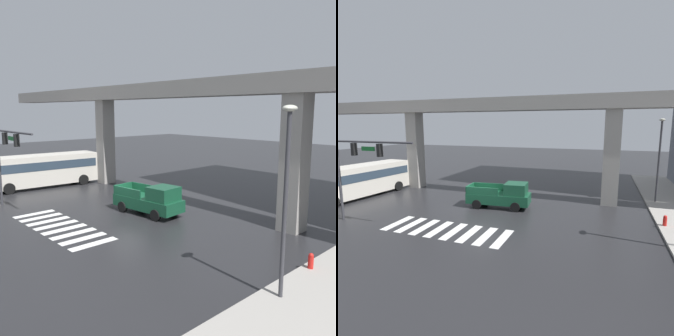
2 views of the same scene
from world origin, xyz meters
TOP-DOWN VIEW (x-y plane):
  - ground_plane at (0.00, 0.00)m, footprint 120.00×120.00m
  - crosswalk_stripes at (0.00, -4.89)m, footprint 8.25×2.80m
  - elevated_overpass at (0.00, 4.89)m, footprint 57.70×1.88m
  - pickup_truck at (1.62, 0.97)m, footprint 5.27×2.49m
  - city_bus at (-12.11, -0.90)m, footprint 3.48×10.98m
  - traffic_signal_mast at (-6.40, -5.60)m, footprint 6.49×0.32m
  - street_lamp_near_corner at (13.65, -2.79)m, footprint 0.44×0.70m
  - fire_hydrant at (13.25, 0.40)m, footprint 0.24×0.24m

SIDE VIEW (x-z plane):
  - ground_plane at x=0.00m, z-range 0.00..0.00m
  - crosswalk_stripes at x=0.00m, z-range 0.00..0.01m
  - fire_hydrant at x=13.25m, z-range 0.01..0.86m
  - pickup_truck at x=1.62m, z-range -0.05..2.03m
  - city_bus at x=-12.11m, z-range 0.23..3.22m
  - traffic_signal_mast at x=-6.40m, z-range 1.29..7.49m
  - street_lamp_near_corner at x=13.65m, z-range 0.94..8.18m
  - elevated_overpass at x=0.00m, z-range 3.20..12.39m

